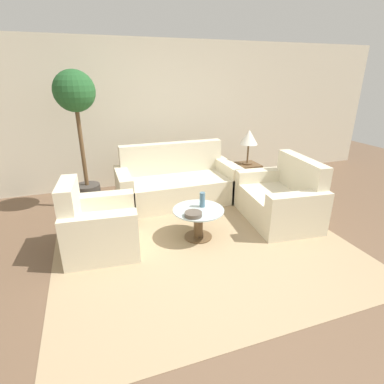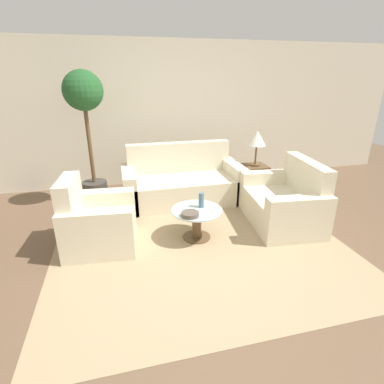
% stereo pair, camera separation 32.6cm
% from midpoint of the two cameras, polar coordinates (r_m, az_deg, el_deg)
% --- Properties ---
extents(ground_plane, '(14.00, 14.00, 0.00)m').
position_cam_midpoint_polar(ground_plane, '(3.43, 0.26, -14.23)').
color(ground_plane, brown).
extents(wall_back, '(10.00, 0.06, 2.60)m').
position_cam_midpoint_polar(wall_back, '(5.79, -10.11, 14.19)').
color(wall_back, beige).
rests_on(wall_back, ground_plane).
extents(rug, '(3.54, 3.46, 0.01)m').
position_cam_midpoint_polar(rug, '(3.99, -1.17, -8.62)').
color(rug, tan).
rests_on(rug, ground_plane).
extents(sofa_main, '(1.96, 0.89, 0.93)m').
position_cam_midpoint_polar(sofa_main, '(5.04, -4.79, 1.57)').
color(sofa_main, beige).
rests_on(sofa_main, ground_plane).
extents(armchair, '(0.89, 0.90, 0.89)m').
position_cam_midpoint_polar(armchair, '(3.81, -20.12, -6.58)').
color(armchair, beige).
rests_on(armchair, ground_plane).
extents(loveseat, '(0.98, 1.34, 0.91)m').
position_cam_midpoint_polar(loveseat, '(4.51, 14.78, -1.57)').
color(loveseat, beige).
rests_on(loveseat, ground_plane).
extents(coffee_table, '(0.66, 0.66, 0.41)m').
position_cam_midpoint_polar(coffee_table, '(3.86, -1.20, -5.29)').
color(coffee_table, brown).
rests_on(coffee_table, ground_plane).
extents(side_table, '(0.40, 0.40, 0.53)m').
position_cam_midpoint_polar(side_table, '(5.45, 8.59, 2.62)').
color(side_table, brown).
rests_on(side_table, ground_plane).
extents(table_lamp, '(0.31, 0.31, 0.60)m').
position_cam_midpoint_polar(table_lamp, '(5.26, 9.03, 10.09)').
color(table_lamp, brown).
rests_on(table_lamp, side_table).
extents(potted_plant, '(0.58, 0.58, 2.08)m').
position_cam_midpoint_polar(potted_plant, '(4.83, -22.79, 12.94)').
color(potted_plant, '#3D3833').
rests_on(potted_plant, ground_plane).
extents(vase, '(0.07, 0.07, 0.20)m').
position_cam_midpoint_polar(vase, '(3.84, -0.44, -1.51)').
color(vase, slate).
rests_on(vase, coffee_table).
extents(bowl, '(0.21, 0.21, 0.05)m').
position_cam_midpoint_polar(bowl, '(3.62, -2.30, -4.30)').
color(bowl, brown).
rests_on(bowl, coffee_table).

